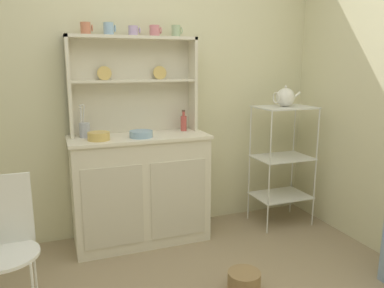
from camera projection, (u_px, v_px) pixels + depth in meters
wall_back at (137, 86)px, 3.14m from camera, size 3.84×0.05×2.50m
hutch_cabinet at (141, 188)px, 3.05m from camera, size 1.09×0.45×0.88m
hutch_shelf_unit at (133, 78)px, 3.02m from camera, size 1.01×0.18×0.76m
bakers_rack at (283, 153)px, 3.36m from camera, size 0.49×0.36×1.07m
wire_chair at (3, 239)px, 2.01m from camera, size 0.36×0.36×0.85m
floor_basket at (244, 282)px, 2.42m from camera, size 0.21×0.21×0.13m
cup_terracotta_0 at (86, 28)px, 2.79m from camera, size 0.09×0.07×0.09m
cup_sky_1 at (109, 29)px, 2.84m from camera, size 0.09×0.08×0.09m
cup_lilac_2 at (133, 31)px, 2.91m from camera, size 0.09×0.07×0.08m
cup_rose_3 at (155, 31)px, 2.97m from camera, size 0.09×0.08×0.09m
cup_sage_4 at (176, 31)px, 3.03m from camera, size 0.09×0.07×0.09m
bowl_mixing_large at (99, 136)px, 2.78m from camera, size 0.16×0.16×0.06m
bowl_floral_medium at (141, 134)px, 2.89m from camera, size 0.18×0.18×0.05m
jam_bottle at (184, 123)px, 3.16m from camera, size 0.05×0.05×0.17m
utensil_jar at (85, 130)px, 2.88m from camera, size 0.08×0.08×0.25m
porcelain_teapot at (285, 97)px, 3.26m from camera, size 0.25×0.16×0.18m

